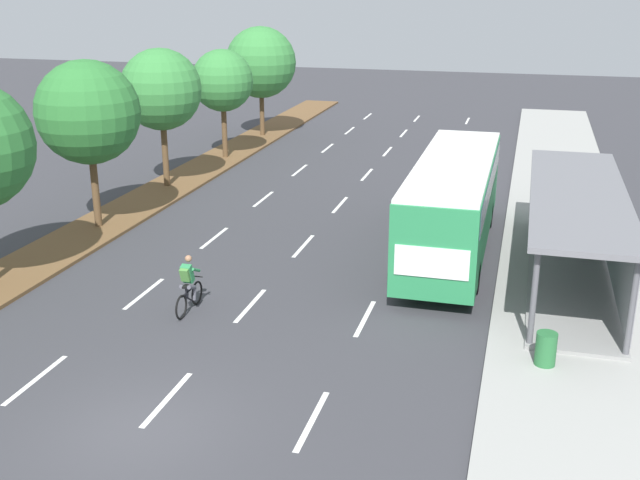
{
  "coord_description": "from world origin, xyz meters",
  "views": [
    {
      "loc": [
        7.56,
        -12.87,
        9.26
      ],
      "look_at": [
        1.34,
        9.98,
        1.2
      ],
      "focal_mm": 43.22,
      "sensor_mm": 36.0,
      "label": 1
    }
  ],
  "objects_px": {
    "median_tree_farthest": "(261,62)",
    "trash_bin": "(546,349)",
    "bus": "(453,197)",
    "median_tree_fourth": "(161,90)",
    "cyclist": "(188,286)",
    "median_tree_third": "(88,113)",
    "bus_shelter": "(584,227)",
    "median_tree_fifth": "(222,81)"
  },
  "relations": [
    {
      "from": "median_tree_farthest",
      "to": "trash_bin",
      "type": "relative_size",
      "value": 7.64
    },
    {
      "from": "bus",
      "to": "trash_bin",
      "type": "relative_size",
      "value": 13.28
    },
    {
      "from": "median_tree_fourth",
      "to": "trash_bin",
      "type": "relative_size",
      "value": 7.36
    },
    {
      "from": "bus",
      "to": "median_tree_fourth",
      "type": "xyz_separation_m",
      "value": [
        -13.73,
        5.6,
        2.47
      ]
    },
    {
      "from": "cyclist",
      "to": "median_tree_farthest",
      "type": "relative_size",
      "value": 0.28
    },
    {
      "from": "bus",
      "to": "median_tree_fourth",
      "type": "relative_size",
      "value": 1.8
    },
    {
      "from": "median_tree_third",
      "to": "median_tree_fourth",
      "type": "height_order",
      "value": "median_tree_third"
    },
    {
      "from": "bus",
      "to": "cyclist",
      "type": "xyz_separation_m",
      "value": [
        -6.82,
        -7.13,
        -1.28
      ]
    },
    {
      "from": "bus_shelter",
      "to": "median_tree_fifth",
      "type": "relative_size",
      "value": 2.07
    },
    {
      "from": "median_tree_fourth",
      "to": "bus_shelter",
      "type": "bearing_deg",
      "value": -22.09
    },
    {
      "from": "cyclist",
      "to": "trash_bin",
      "type": "relative_size",
      "value": 2.14
    },
    {
      "from": "bus_shelter",
      "to": "median_tree_fourth",
      "type": "relative_size",
      "value": 1.89
    },
    {
      "from": "bus",
      "to": "median_tree_farthest",
      "type": "bearing_deg",
      "value": 126.31
    },
    {
      "from": "bus_shelter",
      "to": "trash_bin",
      "type": "relative_size",
      "value": 13.89
    },
    {
      "from": "median_tree_fourth",
      "to": "trash_bin",
      "type": "xyz_separation_m",
      "value": [
        16.93,
        -13.69,
        -3.96
      ]
    },
    {
      "from": "median_tree_farthest",
      "to": "trash_bin",
      "type": "bearing_deg",
      "value": -57.75
    },
    {
      "from": "median_tree_fifth",
      "to": "median_tree_farthest",
      "type": "height_order",
      "value": "median_tree_farthest"
    },
    {
      "from": "cyclist",
      "to": "median_tree_fifth",
      "type": "relative_size",
      "value": 0.32
    },
    {
      "from": "median_tree_third",
      "to": "trash_bin",
      "type": "relative_size",
      "value": 7.49
    },
    {
      "from": "cyclist",
      "to": "median_tree_third",
      "type": "height_order",
      "value": "median_tree_third"
    },
    {
      "from": "median_tree_fifth",
      "to": "bus",
      "type": "bearing_deg",
      "value": -41.85
    },
    {
      "from": "bus_shelter",
      "to": "bus",
      "type": "xyz_separation_m",
      "value": [
        -4.28,
        1.7,
        0.2
      ]
    },
    {
      "from": "bus",
      "to": "median_tree_third",
      "type": "bearing_deg",
      "value": -176.73
    },
    {
      "from": "bus_shelter",
      "to": "median_tree_third",
      "type": "distance_m",
      "value": 18.05
    },
    {
      "from": "bus_shelter",
      "to": "cyclist",
      "type": "relative_size",
      "value": 6.49
    },
    {
      "from": "median_tree_fourth",
      "to": "median_tree_farthest",
      "type": "relative_size",
      "value": 0.96
    },
    {
      "from": "bus",
      "to": "median_tree_fourth",
      "type": "height_order",
      "value": "median_tree_fourth"
    },
    {
      "from": "median_tree_farthest",
      "to": "median_tree_third",
      "type": "bearing_deg",
      "value": -90.18
    },
    {
      "from": "median_tree_third",
      "to": "median_tree_farthest",
      "type": "xyz_separation_m",
      "value": [
        0.06,
        19.13,
        -0.04
      ]
    },
    {
      "from": "cyclist",
      "to": "median_tree_fourth",
      "type": "xyz_separation_m",
      "value": [
        -6.91,
        12.74,
        3.75
      ]
    },
    {
      "from": "median_tree_third",
      "to": "median_tree_fifth",
      "type": "distance_m",
      "value": 12.76
    },
    {
      "from": "bus_shelter",
      "to": "cyclist",
      "type": "bearing_deg",
      "value": -153.95
    },
    {
      "from": "bus",
      "to": "median_tree_farthest",
      "type": "distance_m",
      "value": 22.91
    },
    {
      "from": "trash_bin",
      "to": "bus_shelter",
      "type": "bearing_deg",
      "value": 80.4
    },
    {
      "from": "median_tree_fourth",
      "to": "median_tree_farthest",
      "type": "height_order",
      "value": "median_tree_farthest"
    },
    {
      "from": "cyclist",
      "to": "median_tree_farthest",
      "type": "height_order",
      "value": "median_tree_farthest"
    },
    {
      "from": "bus_shelter",
      "to": "median_tree_farthest",
      "type": "bearing_deg",
      "value": 131.53
    },
    {
      "from": "median_tree_fourth",
      "to": "median_tree_third",
      "type": "bearing_deg",
      "value": -88.38
    },
    {
      "from": "median_tree_farthest",
      "to": "trash_bin",
      "type": "xyz_separation_m",
      "value": [
        16.69,
        -26.45,
        -3.92
      ]
    },
    {
      "from": "bus",
      "to": "trash_bin",
      "type": "distance_m",
      "value": 8.83
    },
    {
      "from": "bus",
      "to": "trash_bin",
      "type": "xyz_separation_m",
      "value": [
        3.2,
        -8.09,
        -1.49
      ]
    },
    {
      "from": "bus",
      "to": "trash_bin",
      "type": "bearing_deg",
      "value": -68.42
    }
  ]
}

